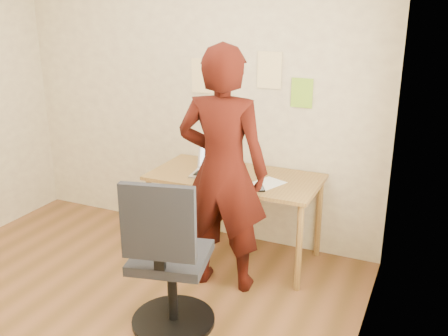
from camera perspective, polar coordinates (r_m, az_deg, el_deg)
The scene contains 10 objects.
room at distance 3.12m, azimuth -18.65°, elevation 3.48°, with size 3.58×3.58×2.78m.
desk at distance 4.14m, azimuth 1.27°, elevation -1.99°, with size 1.40×0.70×0.74m.
laptop at distance 4.14m, azimuth -1.26°, elevation 0.00°, with size 0.35×0.32×0.23m.
paper_sheet at distance 3.94m, azimuth 4.84°, elevation -1.80°, with size 0.20×0.29×0.00m, color white.
phone at distance 3.83m, azimuth 4.11°, elevation -2.34°, with size 0.12×0.14×0.01m.
wall_note_left at distance 4.45m, azimuth -2.48°, elevation 10.48°, with size 0.21×0.00×0.30m, color #FFDF98.
wall_note_mid at distance 4.20m, azimuth 5.21°, elevation 11.08°, with size 0.21×0.00×0.30m, color #FFDF98.
wall_note_right at distance 4.14m, azimuth 8.88°, elevation 8.47°, with size 0.18×0.00×0.24m, color #8DC92D.
office_chair at distance 3.32m, azimuth -6.40°, elevation -11.21°, with size 0.58×0.60×1.10m.
person at distance 3.65m, azimuth -0.14°, elevation -0.36°, with size 0.67×0.44×1.85m, color #330C07.
Camera 1 is at (2.08, -2.19, 2.11)m, focal length 40.00 mm.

